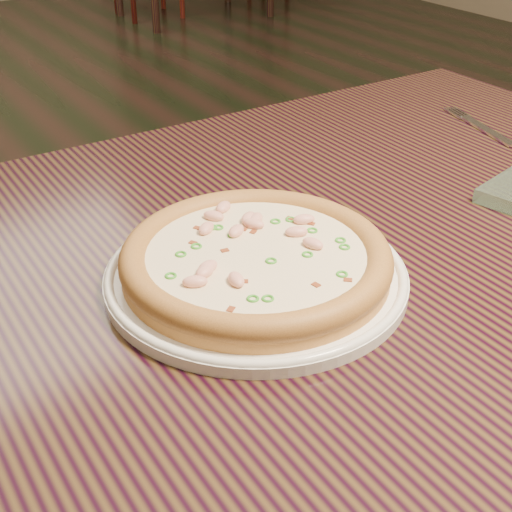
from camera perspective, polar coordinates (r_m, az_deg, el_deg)
ground at (r=2.02m, az=-4.70°, el=-3.97°), size 9.00×9.00×0.00m
hero_table at (r=0.88m, az=4.83°, el=-3.62°), size 1.20×0.80×0.75m
plate at (r=0.73m, az=-0.00°, el=-1.43°), size 0.31×0.31×0.02m
pizza at (r=0.72m, az=-0.01°, el=-0.18°), size 0.28×0.28×0.03m
fork at (r=1.18m, az=17.58°, el=9.81°), size 0.06×0.17×0.00m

